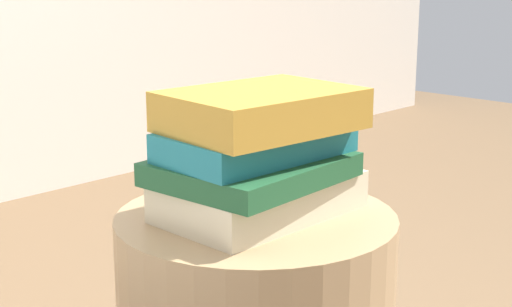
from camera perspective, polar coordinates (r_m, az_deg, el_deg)
name	(u,v)px	position (r m, az deg, el deg)	size (l,w,h in m)	color
book_cream	(259,196)	(1.10, 0.19, -3.12)	(0.28, 0.17, 0.05)	beige
book_forest	(250,169)	(1.08, -0.43, -1.11)	(0.25, 0.20, 0.03)	#1E512D
book_teal	(256,142)	(1.08, -0.02, 0.87)	(0.26, 0.15, 0.04)	#1E727F
book_ochre	(262,110)	(1.06, 0.45, 3.23)	(0.25, 0.18, 0.06)	#B7842D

